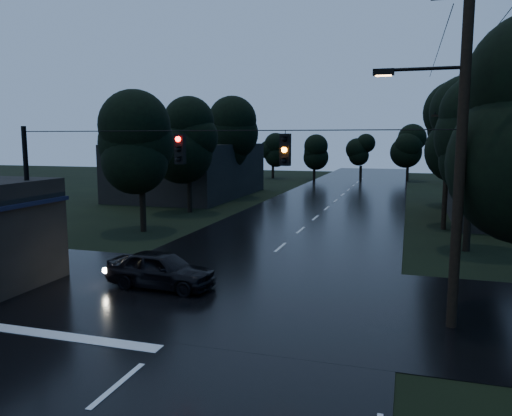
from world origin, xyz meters
The scene contains 14 objects.
main_road centered at (0.00, 30.00, 0.00)m, with size 12.00×120.00×0.02m, color black.
cross_street centered at (0.00, 12.00, 0.00)m, with size 60.00×9.00×0.02m, color black.
building_far_left centered at (-14.00, 40.00, 2.50)m, with size 10.00×16.00×5.00m, color black.
utility_pole_main centered at (7.41, 11.00, 5.26)m, with size 3.50×0.30×10.00m.
utility_pole_far centered at (8.30, 28.00, 3.88)m, with size 2.00×0.30×7.50m.
anchor_pole_left centered at (-7.50, 11.00, 3.00)m, with size 0.18×0.18×6.00m, color black.
span_signals centered at (0.56, 10.99, 5.24)m, with size 15.00×0.37×1.12m.
tree_left_a centered at (-9.00, 22.00, 5.24)m, with size 3.92×3.92×8.26m.
tree_left_b centered at (-9.60, 30.00, 5.62)m, with size 4.20×4.20×8.85m.
tree_left_c centered at (-10.20, 40.00, 5.99)m, with size 4.48×4.48×9.44m.
tree_right_a centered at (9.00, 22.00, 5.62)m, with size 4.20×4.20×8.85m.
tree_right_b centered at (9.60, 30.00, 5.99)m, with size 4.48×4.48×9.44m.
tree_right_c centered at (10.20, 40.00, 6.37)m, with size 4.76×4.76×10.03m.
car centered at (-2.58, 12.04, 0.71)m, with size 1.67×4.14×1.41m, color black.
Camera 1 is at (6.10, -4.23, 5.56)m, focal length 35.00 mm.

